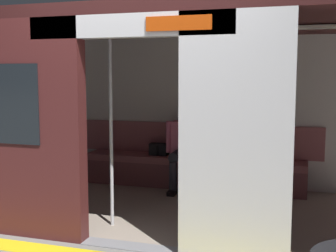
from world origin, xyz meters
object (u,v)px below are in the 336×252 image
object	(u,v)px
train_car	(164,84)
bench_seat	(191,165)
grab_pole_door	(111,127)
handbag	(159,149)
book	(210,157)
person_seated	(185,142)

from	to	relation	value
train_car	bench_seat	bearing A→B (deg)	-93.27
train_car	grab_pole_door	xyz separation A→B (m)	(0.35, 0.71, -0.43)
handbag	book	bearing A→B (deg)	-178.32
book	grab_pole_door	size ratio (longest dim) A/B	0.11
train_car	book	bearing A→B (deg)	-106.14
bench_seat	book	world-z (taller)	book
bench_seat	handbag	xyz separation A→B (m)	(0.48, -0.04, 0.19)
bench_seat	book	size ratio (longest dim) A/B	14.11
bench_seat	grab_pole_door	world-z (taller)	grab_pole_door
train_car	bench_seat	distance (m)	1.54
train_car	person_seated	world-z (taller)	train_car
book	person_seated	bearing A→B (deg)	1.18
bench_seat	book	distance (m)	0.29
train_car	person_seated	distance (m)	1.27
handbag	grab_pole_door	bearing A→B (deg)	92.38
person_seated	book	world-z (taller)	person_seated
train_car	grab_pole_door	distance (m)	0.90
bench_seat	handbag	bearing A→B (deg)	-4.95
grab_pole_door	book	bearing A→B (deg)	-110.36
book	grab_pole_door	bearing A→B (deg)	51.70
person_seated	grab_pole_door	size ratio (longest dim) A/B	0.56
handbag	person_seated	bearing A→B (deg)	166.78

